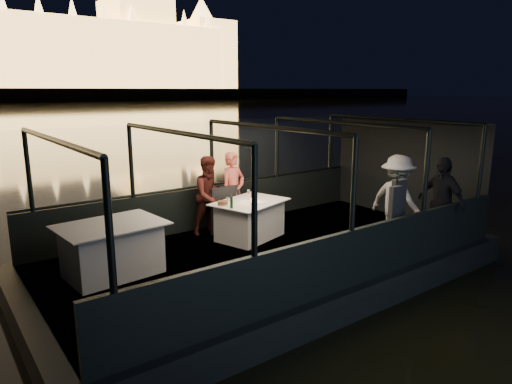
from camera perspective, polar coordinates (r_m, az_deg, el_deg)
boat_hull at (r=8.81m, az=1.57°, el=-10.35°), size 8.60×4.40×1.00m
boat_deck at (r=8.64m, az=1.59°, el=-7.41°), size 8.00×4.00×0.04m
gunwale_port at (r=10.08m, az=-5.42°, el=-1.73°), size 8.00×0.08×0.90m
gunwale_starboard at (r=7.11m, az=11.71°, el=-8.15°), size 8.00×0.08×0.90m
cabin_glass_port at (r=9.86m, az=-5.56°, el=4.76°), size 8.00×0.02×1.40m
cabin_glass_starboard at (r=6.79m, az=12.14°, el=0.97°), size 8.00×0.02×1.40m
cabin_roof_glass at (r=8.14m, az=1.69°, el=8.12°), size 8.00×4.00×0.02m
end_wall_fore at (r=6.70m, az=-26.46°, el=-4.21°), size 0.02×4.00×2.30m
end_wall_aft at (r=11.19m, az=18.01°, el=2.80°), size 0.02×4.00×2.30m
canopy_ribs at (r=8.31m, az=1.64°, el=0.19°), size 8.00×4.00×2.30m
dining_table_central at (r=9.21m, az=-0.77°, el=-3.47°), size 1.70×1.43×0.77m
dining_table_aft at (r=7.77m, az=-17.50°, el=-7.16°), size 1.71×1.30×0.86m
chair_port_left at (r=9.40m, az=-3.78°, el=-2.76°), size 0.48×0.48×0.96m
chair_port_right at (r=9.56m, az=-2.60°, el=-2.47°), size 0.48×0.48×0.97m
coat_stand at (r=8.14m, az=16.97°, el=-2.44°), size 0.47×0.39×1.60m
person_woman_coral at (r=9.80m, az=-2.87°, el=-0.30°), size 0.66×0.49×1.66m
person_man_maroon at (r=9.44m, az=-5.71°, el=-0.84°), size 0.80×0.64×1.64m
passenger_stripe at (r=9.15m, az=17.19°, el=-1.15°), size 0.67×1.15×1.76m
passenger_dark at (r=9.32m, az=22.07°, el=-1.27°), size 0.53×1.06×1.74m
wine_bottle at (r=8.56m, az=-3.09°, el=-1.06°), size 0.07×0.07×0.28m
bread_basket at (r=8.83m, az=-4.17°, el=-1.40°), size 0.25×0.25×0.08m
amber_candle at (r=9.03m, az=-0.48°, el=-1.05°), size 0.07×0.07×0.08m
plate_near at (r=9.01m, az=0.72°, el=-1.29°), size 0.34×0.34×0.02m
plate_far at (r=8.84m, az=-4.11°, el=-1.59°), size 0.25×0.25×0.01m
wine_glass_white at (r=8.67m, az=-3.56°, el=-1.27°), size 0.07×0.07×0.19m
wine_glass_red at (r=9.20m, az=-0.95°, el=-0.44°), size 0.09×0.09×0.21m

